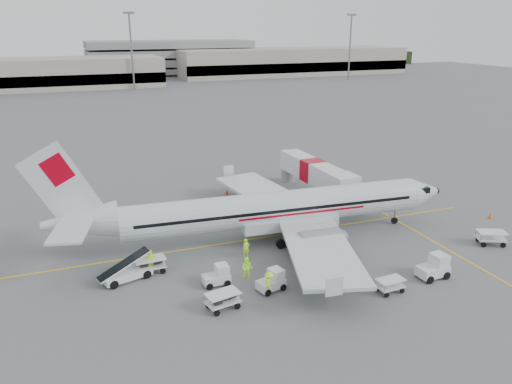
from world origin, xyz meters
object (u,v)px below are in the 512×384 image
(jet_bridge, at_px, (312,178))
(tug_aft, at_px, (216,275))
(tug_fore, at_px, (433,267))
(aircraft, at_px, (277,186))
(belt_loader, at_px, (126,264))
(tug_mid, at_px, (271,280))

(jet_bridge, xyz_separation_m, tug_aft, (-16.32, -16.11, -1.28))
(tug_fore, bearing_deg, aircraft, 122.92)
(belt_loader, xyz_separation_m, tug_mid, (9.71, -5.46, -0.54))
(aircraft, relative_size, belt_loader, 7.43)
(belt_loader, distance_m, tug_mid, 11.16)
(tug_fore, distance_m, tug_aft, 16.69)
(jet_bridge, bearing_deg, tug_mid, -127.73)
(jet_bridge, bearing_deg, aircraft, -134.28)
(aircraft, relative_size, tug_fore, 15.08)
(belt_loader, height_order, tug_fore, belt_loader)
(jet_bridge, distance_m, belt_loader, 25.96)
(tug_fore, height_order, tug_aft, tug_fore)
(aircraft, distance_m, tug_mid, 10.38)
(tug_fore, bearing_deg, tug_aft, 159.24)
(aircraft, height_order, belt_loader, aircraft)
(aircraft, distance_m, jet_bridge, 13.44)
(belt_loader, xyz_separation_m, tug_aft, (6.19, -3.22, -0.55))
(tug_mid, bearing_deg, jet_bridge, 41.09)
(aircraft, bearing_deg, jet_bridge, 52.64)
(tug_aft, bearing_deg, belt_loader, 151.97)
(belt_loader, relative_size, tug_fore, 2.03)
(aircraft, distance_m, tug_aft, 10.77)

